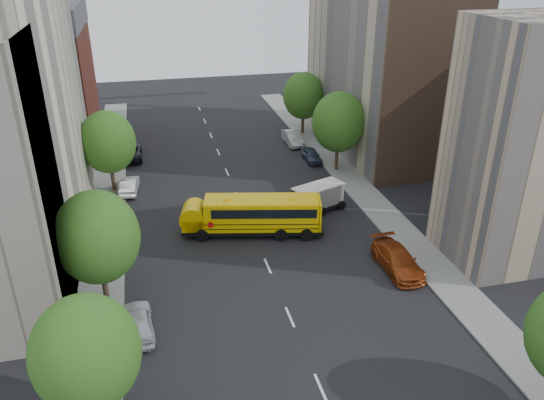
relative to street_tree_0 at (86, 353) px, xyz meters
name	(u,v)px	position (x,y,z in m)	size (l,w,h in m)	color
ground	(262,252)	(11.00, 14.00, -4.64)	(120.00, 120.00, 0.00)	black
sidewalk_left	(105,237)	(-0.50, 19.00, -4.58)	(3.00, 80.00, 0.12)	slate
sidewalk_right	(376,206)	(22.50, 19.00, -4.58)	(3.00, 80.00, 0.12)	slate
lane_markings	(238,197)	(11.00, 24.00, -4.64)	(0.15, 64.00, 0.01)	silver
building_left_redbrick	(44,91)	(-7.00, 42.00, 1.86)	(10.00, 15.00, 13.00)	maroon
building_right_near	(533,145)	(29.00, 9.50, 3.86)	(10.00, 7.00, 17.00)	tan
building_right_far	(382,66)	(29.00, 34.00, 4.36)	(10.00, 22.00, 18.00)	#B9A690
building_right_sidewall	(434,91)	(29.00, 23.00, 4.36)	(10.10, 0.30, 18.00)	brown
street_tree_0	(86,353)	(0.00, 0.00, 0.00)	(4.80, 4.80, 7.41)	#38281C
street_tree_1	(97,237)	(0.00, 10.00, 0.31)	(5.12, 5.12, 7.90)	#38281C
street_tree_2	(108,142)	(0.00, 28.00, 0.19)	(4.99, 4.99, 7.71)	#38281C
street_tree_4	(339,122)	(22.00, 28.00, 0.43)	(5.25, 5.25, 8.10)	#38281C
street_tree_5	(303,96)	(22.00, 40.00, 0.06)	(4.86, 4.86, 7.51)	#38281C
school_bus	(251,214)	(10.87, 17.01, -2.90)	(11.34, 4.90, 3.12)	black
safari_truck	(314,199)	(16.81, 19.37, -3.37)	(5.92, 3.81, 2.40)	black
parked_car_0	(138,322)	(1.89, 6.77, -3.89)	(1.78, 4.41, 1.50)	#BABBC2
parked_car_1	(129,185)	(1.41, 27.40, -3.95)	(1.46, 4.20, 1.38)	silver
parked_car_2	(130,152)	(1.45, 36.45, -3.89)	(2.50, 5.43, 1.51)	black
parked_car_3	(397,260)	(19.80, 9.39, -3.85)	(2.21, 5.44, 1.58)	#913812
parked_car_4	(312,155)	(20.30, 30.97, -3.99)	(1.53, 3.81, 1.30)	#2F3A52
parked_car_5	(293,138)	(19.80, 36.63, -3.89)	(1.60, 4.59, 1.51)	#A09F9B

